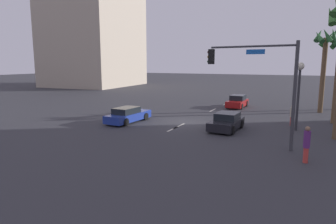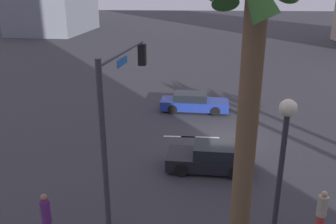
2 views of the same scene
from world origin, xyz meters
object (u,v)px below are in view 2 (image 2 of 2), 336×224
(traffic_signal, at_px, (120,102))
(streetlamp, at_px, (284,142))
(car_1, at_px, (210,158))
(pedestrian_1, at_px, (46,217))
(car_0, at_px, (194,103))
(pedestrian_0, at_px, (322,211))
(palm_tree_2, at_px, (252,61))

(traffic_signal, relative_size, streetlamp, 1.23)
(car_1, bearing_deg, pedestrian_1, 44.62)
(car_0, bearing_deg, pedestrian_0, 109.58)
(pedestrian_1, distance_m, palm_tree_2, 8.56)
(palm_tree_2, bearing_deg, car_1, -86.67)
(palm_tree_2, bearing_deg, car_0, -85.54)
(car_1, xyz_separation_m, streetlamp, (-2.05, 4.79, 3.05))
(car_0, height_order, car_1, car_0)
(streetlamp, distance_m, pedestrian_0, 3.26)
(car_0, distance_m, traffic_signal, 12.22)
(pedestrian_0, xyz_separation_m, pedestrian_1, (9.41, 1.21, 0.13))
(streetlamp, relative_size, pedestrian_1, 2.68)
(car_1, bearing_deg, pedestrian_0, 130.44)
(traffic_signal, height_order, pedestrian_0, traffic_signal)
(car_0, height_order, palm_tree_2, palm_tree_2)
(car_0, height_order, pedestrian_1, pedestrian_1)
(car_0, relative_size, streetlamp, 0.94)
(car_0, xyz_separation_m, traffic_signal, (2.76, 11.32, 3.66))
(traffic_signal, distance_m, pedestrian_0, 8.17)
(traffic_signal, xyz_separation_m, palm_tree_2, (-3.99, 4.42, 2.48))
(car_0, distance_m, streetlamp, 13.80)
(palm_tree_2, bearing_deg, traffic_signal, -47.95)
(car_0, xyz_separation_m, pedestrian_0, (-4.54, 12.76, 0.28))
(pedestrian_0, height_order, palm_tree_2, palm_tree_2)
(car_1, relative_size, traffic_signal, 0.64)
(streetlamp, xyz_separation_m, palm_tree_2, (1.63, 2.59, 3.10))
(traffic_signal, bearing_deg, car_0, -103.70)
(car_0, bearing_deg, palm_tree_2, 94.46)
(traffic_signal, relative_size, pedestrian_0, 3.71)
(traffic_signal, bearing_deg, pedestrian_1, 51.41)
(car_1, distance_m, pedestrian_0, 5.77)
(car_1, bearing_deg, streetlamp, 113.23)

